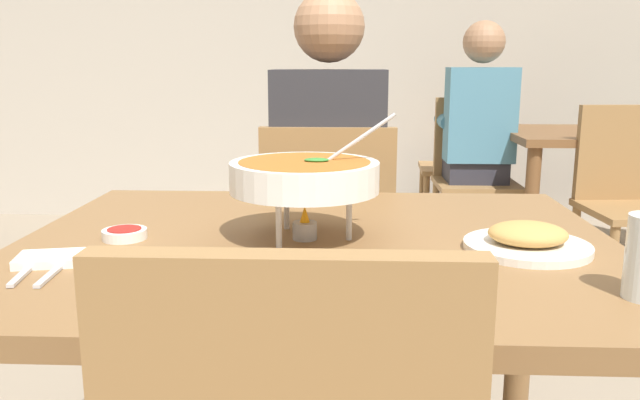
# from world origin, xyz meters

# --- Properties ---
(cafe_rear_partition) EXTENTS (10.00, 0.10, 3.00)m
(cafe_rear_partition) POSITION_xyz_m (0.00, 3.26, 1.50)
(cafe_rear_partition) COLOR #BCB2A3
(cafe_rear_partition) RESTS_ON ground_plane
(dining_table_main) EXTENTS (1.22, 0.98, 0.74)m
(dining_table_main) POSITION_xyz_m (0.00, 0.00, 0.63)
(dining_table_main) COLOR brown
(dining_table_main) RESTS_ON ground_plane
(chair_diner_main) EXTENTS (0.44, 0.44, 0.90)m
(chair_diner_main) POSITION_xyz_m (-0.00, 0.78, 0.51)
(chair_diner_main) COLOR olive
(chair_diner_main) RESTS_ON ground_plane
(diner_main) EXTENTS (0.40, 0.45, 1.31)m
(diner_main) POSITION_xyz_m (0.00, 0.81, 0.75)
(diner_main) COLOR #2D2D38
(diner_main) RESTS_ON ground_plane
(curry_bowl) EXTENTS (0.33, 0.30, 0.26)m
(curry_bowl) POSITION_xyz_m (-0.02, 0.00, 0.87)
(curry_bowl) COLOR silver
(curry_bowl) RESTS_ON dining_table_main
(rice_plate) EXTENTS (0.24, 0.24, 0.06)m
(rice_plate) POSITION_xyz_m (-0.06, -0.33, 0.76)
(rice_plate) COLOR white
(rice_plate) RESTS_ON dining_table_main
(appetizer_plate) EXTENTS (0.24, 0.24, 0.06)m
(appetizer_plate) POSITION_xyz_m (0.41, -0.06, 0.76)
(appetizer_plate) COLOR white
(appetizer_plate) RESTS_ON dining_table_main
(sauce_dish) EXTENTS (0.09, 0.09, 0.02)m
(sauce_dish) POSITION_xyz_m (-0.39, -0.01, 0.75)
(sauce_dish) COLOR white
(sauce_dish) RESTS_ON dining_table_main
(napkin_folded) EXTENTS (0.13, 0.10, 0.02)m
(napkin_folded) POSITION_xyz_m (-0.47, -0.18, 0.74)
(napkin_folded) COLOR white
(napkin_folded) RESTS_ON dining_table_main
(fork_utensil) EXTENTS (0.04, 0.17, 0.01)m
(fork_utensil) POSITION_xyz_m (-0.49, -0.23, 0.74)
(fork_utensil) COLOR silver
(fork_utensil) RESTS_ON dining_table_main
(spoon_utensil) EXTENTS (0.03, 0.17, 0.01)m
(spoon_utensil) POSITION_xyz_m (-0.44, -0.23, 0.74)
(spoon_utensil) COLOR silver
(spoon_utensil) RESTS_ON dining_table_main
(dining_table_far) EXTENTS (1.00, 0.80, 0.74)m
(dining_table_far) POSITION_xyz_m (1.41, 2.19, 0.61)
(dining_table_far) COLOR brown
(dining_table_far) RESTS_ON ground_plane
(chair_bg_middle) EXTENTS (0.44, 0.44, 0.90)m
(chair_bg_middle) POSITION_xyz_m (0.77, 2.33, 0.51)
(chair_bg_middle) COLOR olive
(chair_bg_middle) RESTS_ON ground_plane
(chair_bg_right) EXTENTS (0.47, 0.47, 0.90)m
(chair_bg_right) POSITION_xyz_m (1.36, 1.70, 0.51)
(chair_bg_right) COLOR olive
(chair_bg_right) RESTS_ON ground_plane
(chair_bg_corner) EXTENTS (0.46, 0.46, 0.90)m
(chair_bg_corner) POSITION_xyz_m (0.84, 2.77, 0.51)
(chair_bg_corner) COLOR olive
(chair_bg_corner) RESTS_ON ground_plane
(patron_bg_middle) EXTENTS (0.40, 0.45, 1.31)m
(patron_bg_middle) POSITION_xyz_m (0.77, 2.24, 0.75)
(patron_bg_middle) COLOR #2D2D38
(patron_bg_middle) RESTS_ON ground_plane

